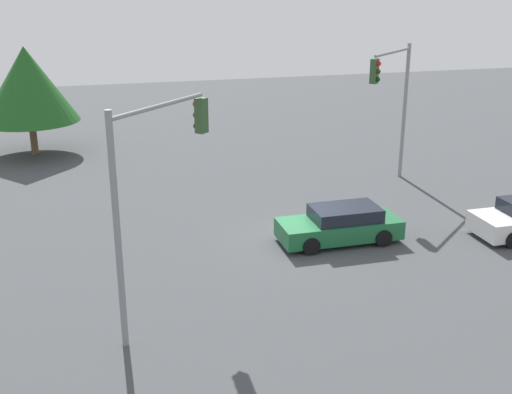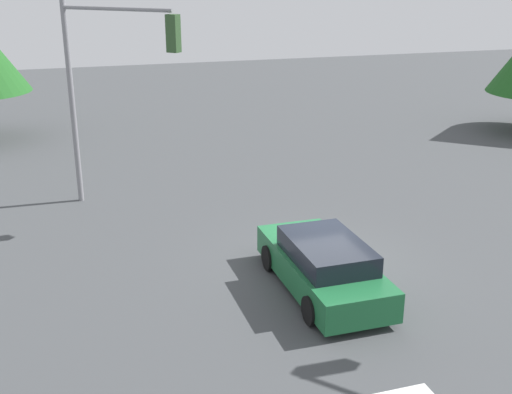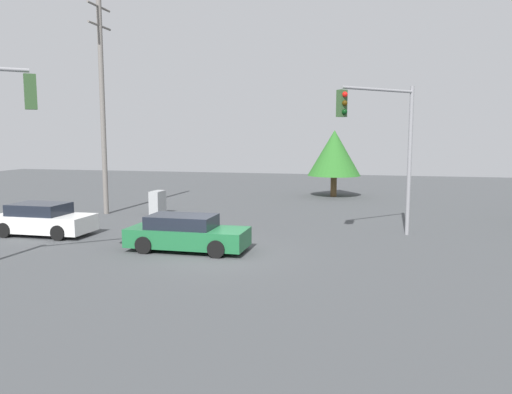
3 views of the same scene
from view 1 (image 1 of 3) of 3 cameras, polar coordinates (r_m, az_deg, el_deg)
name	(u,v)px [view 1 (image 1 of 3)]	position (r m, az deg, el deg)	size (l,w,h in m)	color
ground_plane	(305,240)	(24.72, 4.41, -3.84)	(80.00, 80.00, 0.00)	#424447
sedan_green	(340,225)	(24.51, 7.51, -2.48)	(1.95, 4.61, 1.38)	#1E6638
traffic_signal_main	(394,91)	(30.79, 12.17, 9.16)	(2.90, 3.28, 6.60)	gray
traffic_signal_cross	(153,174)	(17.73, -9.14, 2.06)	(3.18, 3.12, 6.54)	gray
tree_right	(27,84)	(37.86, -19.65, 9.40)	(5.35, 5.35, 6.01)	brown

